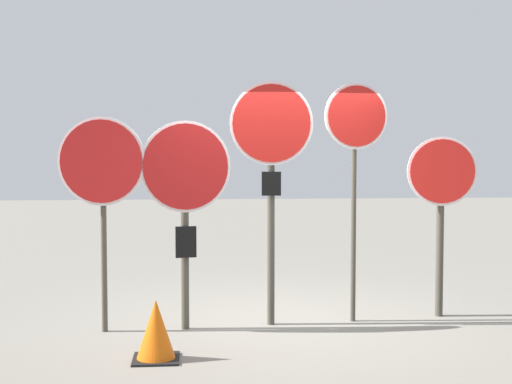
% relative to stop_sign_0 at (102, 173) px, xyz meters
% --- Properties ---
extents(ground_plane, '(40.00, 40.00, 0.00)m').
position_rel_stop_sign_0_xyz_m(ground_plane, '(1.86, 0.28, -1.66)').
color(ground_plane, gray).
extents(stop_sign_0, '(0.91, 0.17, 2.23)m').
position_rel_stop_sign_0_xyz_m(stop_sign_0, '(0.00, 0.00, 0.00)').
color(stop_sign_0, '#474238').
rests_on(stop_sign_0, ground).
extents(stop_sign_1, '(0.94, 0.21, 2.19)m').
position_rel_stop_sign_0_xyz_m(stop_sign_1, '(0.85, 0.03, -0.14)').
color(stop_sign_1, '#474238').
rests_on(stop_sign_1, ground).
extents(stop_sign_2, '(0.89, 0.16, 2.61)m').
position_rel_stop_sign_0_xyz_m(stop_sign_2, '(1.76, 0.16, 0.23)').
color(stop_sign_2, '#474238').
rests_on(stop_sign_2, ground).
extents(stop_sign_3, '(0.71, 0.16, 2.61)m').
position_rel_stop_sign_0_xyz_m(stop_sign_3, '(2.69, 0.23, 0.35)').
color(stop_sign_3, '#474238').
rests_on(stop_sign_3, ground).
extents(stop_sign_4, '(0.77, 0.19, 2.04)m').
position_rel_stop_sign_0_xyz_m(stop_sign_4, '(3.71, 0.39, -0.23)').
color(stop_sign_4, '#474238').
rests_on(stop_sign_4, ground).
extents(traffic_cone_0, '(0.42, 0.42, 0.55)m').
position_rel_stop_sign_0_xyz_m(traffic_cone_0, '(0.59, -1.02, -1.38)').
color(traffic_cone_0, black).
rests_on(traffic_cone_0, ground).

